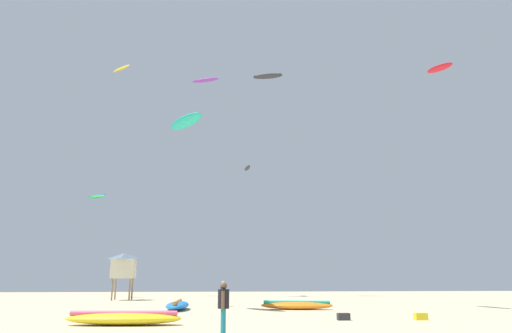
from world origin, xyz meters
name	(u,v)px	position (x,y,z in m)	size (l,w,h in m)	color
person_foreground	(223,304)	(-2.27, 4.15, 1.02)	(0.40, 0.58, 1.75)	teal
person_midground	(223,292)	(-1.77, 20.92, 1.00)	(0.39, 0.57, 1.72)	#B21E23
kite_grounded_near	(177,305)	(-4.65, 17.86, 0.28)	(1.48, 4.87, 0.60)	blue
kite_grounded_mid	(297,305)	(2.71, 17.47, 0.26)	(4.65, 2.15, 0.57)	orange
kite_grounded_far	(124,318)	(-6.25, 7.97, 0.28)	(4.87, 1.72, 0.57)	yellow
lifeguard_tower	(124,265)	(-10.43, 32.07, 3.05)	(2.30, 2.30, 4.15)	#8C704C
cooler_box	(343,317)	(3.45, 9.50, 0.16)	(0.56, 0.36, 0.32)	#2D2D33
gear_bag	(421,317)	(7.03, 9.24, 0.16)	(0.56, 0.36, 0.32)	yellow
kite_aloft_0	(97,196)	(-14.89, 39.15, 10.50)	(2.51, 1.92, 0.61)	green
kite_aloft_1	(247,168)	(1.46, 40.77, 14.37)	(0.74, 2.47, 0.54)	#2D2D33
kite_aloft_2	(205,80)	(-3.62, 38.50, 24.10)	(3.34, 2.09, 0.40)	purple
kite_aloft_3	(121,69)	(-13.70, 41.28, 26.38)	(2.87, 2.78, 0.78)	yellow
kite_aloft_5	(268,76)	(3.77, 39.80, 25.51)	(3.75, 2.05, 0.50)	#2D2D33
kite_aloft_6	(440,68)	(18.95, 27.63, 21.64)	(2.08, 2.56, 0.64)	red
kite_aloft_7	(186,122)	(-4.51, 17.12, 11.90)	(2.92, 4.07, 0.50)	#19B29E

